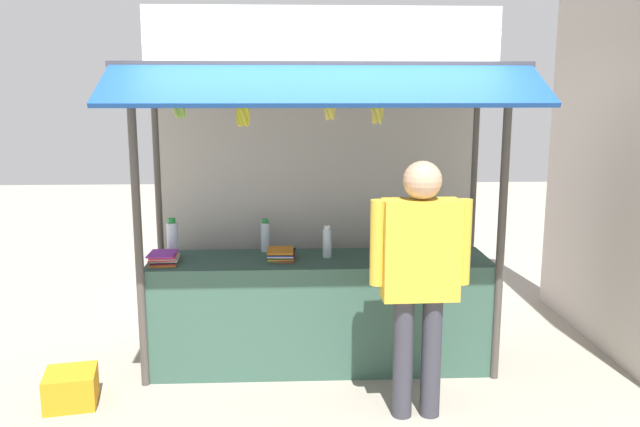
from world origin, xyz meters
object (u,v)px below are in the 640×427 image
Objects in this scene: water_bottle_left at (393,240)px; magazine_stack_right at (281,255)px; plastic_crate at (71,388)px; banana_bunch_inner_right at (377,112)px; water_bottle_back_left at (464,234)px; vendor_person at (420,267)px; water_bottle_front_right at (327,242)px; banana_bunch_inner_left at (243,114)px; banana_bunch_rightmost at (330,110)px; water_bottle_mid_left at (173,239)px; magazine_stack_rear_center at (401,261)px; banana_bunch_leftmost at (179,107)px; water_bottle_front_left at (265,236)px; magazine_stack_far_right at (440,262)px; magazine_stack_back_right at (164,258)px.

magazine_stack_right is (-0.87, -0.11, -0.08)m from water_bottle_left.
banana_bunch_inner_right is at bearing 4.94° from plastic_crate.
vendor_person is (-0.58, -1.10, 0.04)m from water_bottle_back_left.
water_bottle_front_right is at bearing -60.52° from vendor_person.
banana_bunch_rightmost is (0.58, 0.00, 0.03)m from banana_bunch_inner_left.
banana_bunch_inner_left reaches higher than water_bottle_mid_left.
magazine_stack_rear_center is 1.17× the size of banana_bunch_leftmost.
water_bottle_front_left is 0.93× the size of banana_bunch_inner_right.
banana_bunch_inner_right reaches higher than magazine_stack_right.
water_bottle_back_left is at bearing 14.40° from water_bottle_left.
water_bottle_front_left is at bearing 155.08° from magazine_stack_rear_center.
vendor_person is at bearing -21.28° from banana_bunch_inner_left.
magazine_stack_right is at bearing 30.89° from banana_bunch_leftmost.
water_bottle_back_left is 3.15m from plastic_crate.
magazine_stack_right is 1.33m from banana_bunch_inner_right.
plastic_crate is (-2.32, -0.37, -0.77)m from magazine_stack_rear_center.
banana_bunch_inner_right is 1.32m from banana_bunch_leftmost.
magazine_stack_far_right is (0.29, 0.00, -0.02)m from magazine_stack_rear_center.
water_bottle_mid_left is 1.27× the size of banana_bunch_leftmost.
water_bottle_left is 1.02× the size of banana_bunch_rightmost.
banana_bunch_inner_right is at bearing -55.70° from water_bottle_front_right.
vendor_person reaches higher than water_bottle_back_left.
banana_bunch_rightmost is at bearing 0.07° from banana_bunch_inner_left.
magazine_stack_far_right is at bearing -9.37° from magazine_stack_right.
magazine_stack_far_right is (0.31, -0.30, -0.10)m from water_bottle_left.
banana_bunch_inner_left reaches higher than magazine_stack_back_right.
magazine_stack_rear_center is at bearing -141.90° from water_bottle_back_left.
water_bottle_left is at bearing 7.12° from magazine_stack_right.
water_bottle_front_left is 0.78× the size of plastic_crate.
banana_bunch_leftmost is (-1.52, -0.50, 1.03)m from water_bottle_left.
water_bottle_front_right is 0.91× the size of magazine_stack_far_right.
water_bottle_front_right is 1.13m from water_bottle_back_left.
water_bottle_mid_left is 0.85m from magazine_stack_right.
banana_bunch_leftmost reaches higher than water_bottle_back_left.
magazine_stack_back_right is at bearing -172.10° from water_bottle_back_left.
water_bottle_back_left is 2.08m from banana_bunch_inner_left.
magazine_stack_rear_center is at bearing -10.71° from water_bottle_mid_left.
water_bottle_front_left reaches higher than plastic_crate.
magazine_stack_right is at bearing 131.23° from banana_bunch_rightmost.
magazine_stack_far_right is (0.82, -0.26, -0.10)m from water_bottle_front_right.
water_bottle_front_left is 1.19m from banana_bunch_inner_left.
vendor_person is at bearing -6.39° from plastic_crate.
water_bottle_mid_left is at bearing 171.39° from magazine_stack_right.
magazine_stack_right is 1.35m from banana_bunch_leftmost.
water_bottle_front_left reaches higher than magazine_stack_right.
magazine_stack_far_right is 0.97× the size of banana_bunch_inner_right.
water_bottle_front_right is 1.52m from banana_bunch_leftmost.
water_bottle_left is at bearing 16.43° from plastic_crate.
magazine_stack_back_right is (-0.04, -0.19, -0.10)m from water_bottle_mid_left.
plastic_crate is at bearing -130.91° from water_bottle_mid_left.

